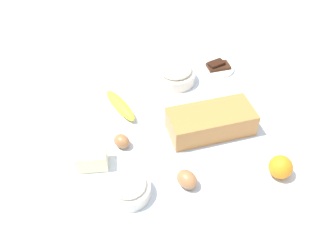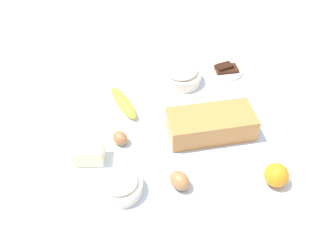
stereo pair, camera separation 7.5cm
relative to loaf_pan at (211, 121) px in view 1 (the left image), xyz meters
The scene contains 10 objects.
ground_plane 0.15m from the loaf_pan, 18.74° to the right, with size 2.40×2.40×0.02m, color silver.
loaf_pan is the anchor object (origin of this frame).
flour_bowl 0.29m from the loaf_pan, 83.09° to the right, with size 0.15×0.15×0.08m.
sugar_bowl 0.36m from the loaf_pan, 29.69° to the left, with size 0.12×0.12×0.06m.
banana 0.33m from the loaf_pan, 34.36° to the right, with size 0.19×0.04×0.04m, color yellow.
orange_fruit 0.26m from the loaf_pan, 119.35° to the left, with size 0.07×0.07×0.07m, color orange.
butter_block 0.40m from the loaf_pan, ahead, with size 0.09×0.06×0.06m, color #F4EDB2.
egg_near_butter 0.30m from the loaf_pan, ahead, with size 0.04×0.04×0.06m, color #9C693F.
egg_beside_bowl 0.24m from the loaf_pan, 52.65° to the left, with size 0.05×0.05×0.07m, color #A46E43.
chocolate_plate 0.36m from the loaf_pan, 116.03° to the right, with size 0.13×0.13×0.03m.
Camera 1 is at (0.23, 0.79, 0.83)m, focal length 36.95 mm.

